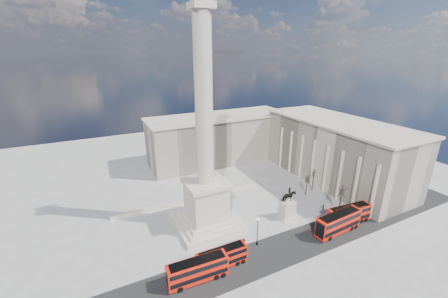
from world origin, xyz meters
TOP-DOWN VIEW (x-y plane):
  - ground at (0.00, 0.00)m, footprint 180.00×180.00m
  - asphalt_road at (5.00, -10.00)m, footprint 120.00×9.00m
  - nelsons_column at (0.00, 5.00)m, footprint 14.00×14.00m
  - balustrade_wall at (0.00, 16.00)m, footprint 40.00×0.60m
  - building_east at (45.00, 10.00)m, footprint 19.00×46.00m
  - building_northeast at (20.00, 40.00)m, footprint 51.00×17.00m
  - red_bus_a at (-7.87, -9.99)m, footprint 10.73×2.92m
  - red_bus_b at (-2.69, -8.89)m, footprint 9.58×2.31m
  - red_bus_c at (24.64, -10.80)m, footprint 11.72×3.37m
  - red_bus_d at (29.52, -9.39)m, footprint 10.95×3.47m
  - victorian_lamp at (6.40, -6.52)m, footprint 0.55×0.55m
  - equestrian_statue at (18.25, -1.46)m, footprint 3.94×2.95m
  - bare_tree_near at (29.84, -6.34)m, footprint 2.00×2.00m
  - bare_tree_mid at (29.93, 5.14)m, footprint 1.64×1.64m
  - bare_tree_far at (33.50, 6.46)m, footprint 1.73×1.73m
  - pedestrian_walking at (27.23, -5.74)m, footprint 0.79×0.69m
  - pedestrian_standing at (28.27, -2.84)m, footprint 1.08×1.06m
  - pedestrian_crossing at (3.86, -5.50)m, footprint 1.07×1.01m

SIDE VIEW (x-z plane):
  - ground at x=0.00m, z-range 0.00..0.00m
  - asphalt_road at x=5.00m, z-range 0.00..0.01m
  - balustrade_wall at x=0.00m, z-range 0.00..1.10m
  - pedestrian_standing at x=28.27m, z-range 0.00..1.75m
  - pedestrian_crossing at x=3.86m, z-range 0.00..1.78m
  - pedestrian_walking at x=27.23m, z-range 0.00..1.82m
  - red_bus_b at x=-2.69m, z-range 0.09..3.98m
  - red_bus_a at x=-7.87m, z-range 0.11..4.42m
  - red_bus_d at x=29.52m, z-range 0.11..4.47m
  - red_bus_c at x=24.64m, z-range 0.12..4.81m
  - equestrian_statue at x=18.25m, z-range -1.26..6.96m
  - victorian_lamp at x=6.40m, z-range 0.57..6.93m
  - bare_tree_mid at x=29.93m, z-range 1.80..8.03m
  - bare_tree_far at x=33.50m, z-range 2.03..9.08m
  - bare_tree_near at x=29.84m, z-range 2.52..11.26m
  - building_northeast at x=20.00m, z-range 0.02..16.62m
  - building_east at x=45.00m, z-range 0.02..18.62m
  - nelsons_column at x=0.00m, z-range -12.01..37.84m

